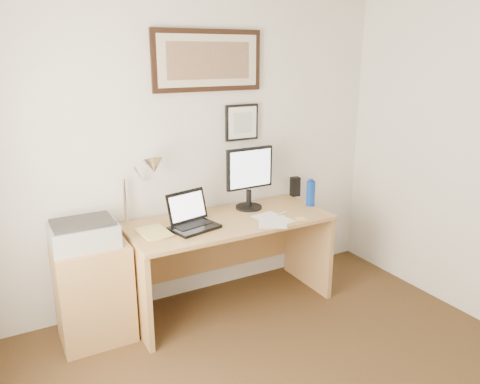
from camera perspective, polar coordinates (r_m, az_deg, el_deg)
wall_back at (r=3.81m, az=-5.92°, el=5.05°), size 3.50×0.02×2.50m
side_cabinet at (r=3.57m, az=-17.38°, el=-11.62°), size 0.50×0.40×0.73m
water_bottle at (r=4.03m, az=8.61°, el=-0.18°), size 0.08×0.08×0.22m
bottle_cap at (r=4.00m, az=8.68°, el=1.44°), size 0.04×0.04×0.02m
speaker at (r=4.30m, az=6.73°, el=0.67°), size 0.09×0.08×0.17m
paper_sheet_a at (r=3.71m, az=4.04°, el=-3.25°), size 0.26×0.34×0.00m
paper_sheet_b at (r=3.64m, az=3.97°, el=-3.61°), size 0.33×0.37×0.00m
sticky_pad at (r=3.70m, az=7.40°, el=-3.28°), size 0.10×0.10×0.01m
marker_pen at (r=3.80m, az=5.02°, el=-2.69°), size 0.14×0.06×0.02m
book at (r=3.42m, az=-11.99°, el=-5.19°), size 0.21×0.28×0.02m
desk at (r=3.84m, az=-1.85°, el=-6.27°), size 1.60×0.70×0.75m
laptop at (r=3.52m, az=-5.89°, el=-3.39°), size 0.39×0.37×0.26m
lcd_monitor at (r=3.85m, az=1.16°, el=2.06°), size 0.42×0.22×0.52m
printer at (r=3.39m, az=-18.54°, el=-4.82°), size 0.44×0.34×0.18m
desk_lamp at (r=3.51m, az=-10.82°, el=2.81°), size 0.29×0.27×0.53m
picture_large at (r=3.77m, az=-3.89°, el=15.69°), size 0.92×0.04×0.47m
picture_small at (r=3.95m, az=0.23°, el=8.48°), size 0.30×0.03×0.30m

